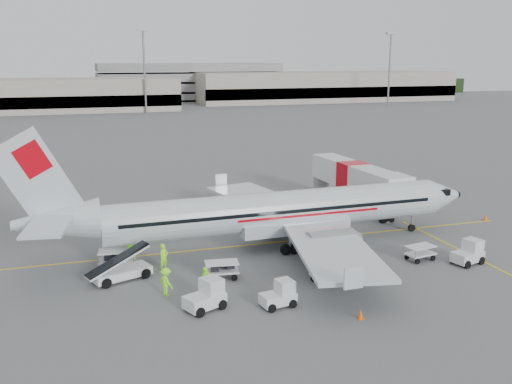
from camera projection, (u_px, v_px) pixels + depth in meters
ground at (264, 244)px, 45.63m from camera, size 360.00×360.00×0.00m
stripe_lead at (264, 243)px, 45.63m from camera, size 44.00×0.20×0.01m
stripe_cross at (476, 258)px, 42.31m from camera, size 0.20×20.00×0.01m
terminal_east at (323, 86)px, 199.65m from camera, size 90.00×26.00×10.00m
parking_garage at (188, 80)px, 199.91m from camera, size 62.00×24.00×14.00m
treeline at (113, 91)px, 207.41m from camera, size 300.00×3.00×6.00m
mast_center at (145, 72)px, 154.14m from camera, size 3.20×1.20×22.00m
mast_east at (389, 70)px, 176.15m from camera, size 3.20×1.20×22.00m
aircraft at (280, 185)px, 43.95m from camera, size 36.49×28.91×9.89m
jet_bridge at (352, 185)px, 56.57m from camera, size 4.27×17.19×4.47m
belt_loader at (120, 260)px, 37.86m from camera, size 5.54×3.62×2.81m
tug_fore at (468, 252)px, 40.93m from camera, size 2.54×1.84×1.76m
tug_mid at (278, 294)px, 33.87m from camera, size 2.22×1.49×1.59m
tug_aft at (204, 295)px, 33.41m from camera, size 2.70×2.17×1.82m
cart_loaded_a at (117, 259)px, 40.23m from camera, size 2.69×1.83×1.31m
cart_loaded_b at (222, 270)px, 38.29m from camera, size 2.39×1.61×1.17m
cart_empty_a at (330, 272)px, 37.75m from camera, size 2.83×2.22×1.30m
cart_empty_b at (420, 253)px, 41.74m from camera, size 2.31×1.60×1.11m
cone_nose at (485, 217)px, 52.09m from camera, size 0.41×0.41×0.66m
cone_port at (280, 208)px, 55.03m from camera, size 0.42×0.42×0.69m
cone_stbd at (361, 314)px, 32.37m from camera, size 0.36×0.36×0.59m
crew_a at (164, 257)px, 39.68m from camera, size 0.84×0.78×1.92m
crew_b at (132, 253)px, 40.69m from camera, size 1.14×1.07×1.86m
crew_c at (166, 282)px, 35.45m from camera, size 1.13×1.34×1.80m
crew_d at (206, 281)px, 35.43m from camera, size 1.16×1.03×1.88m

